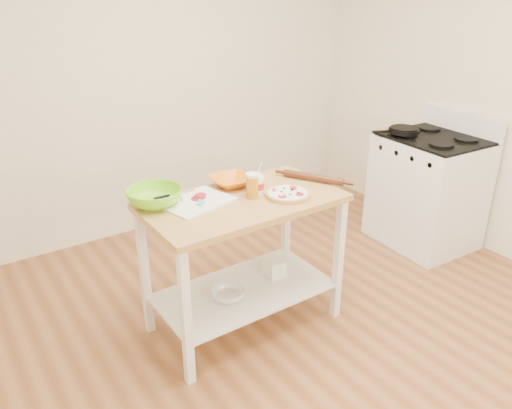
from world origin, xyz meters
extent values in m
cube|color=#975F37|center=(0.00, 0.00, -0.01)|extent=(4.00, 4.50, 0.02)
cube|color=white|center=(0.00, 2.26, 1.35)|extent=(4.00, 0.02, 2.70)
cube|color=tan|center=(-0.27, 0.53, 0.88)|extent=(1.20, 0.65, 0.04)
cube|color=white|center=(-0.27, 0.53, 0.25)|extent=(1.12, 0.59, 0.02)
cube|color=white|center=(-0.82, 0.25, 0.43)|extent=(0.05, 0.05, 0.86)
cube|color=white|center=(-0.82, 0.81, 0.43)|extent=(0.05, 0.05, 0.86)
cube|color=white|center=(0.29, 0.25, 0.43)|extent=(0.05, 0.05, 0.86)
cube|color=white|center=(0.29, 0.81, 0.43)|extent=(0.05, 0.05, 0.86)
cube|color=white|center=(1.66, 0.63, 0.46)|extent=(0.71, 0.82, 0.92)
cube|color=black|center=(1.66, 0.63, 0.93)|extent=(0.67, 0.77, 0.02)
cube|color=white|center=(1.97, 0.62, 1.02)|extent=(0.07, 0.78, 0.18)
cylinder|color=black|center=(1.50, 0.83, 0.98)|extent=(0.25, 0.25, 0.03)
cube|color=black|center=(1.33, 0.91, 0.98)|extent=(0.15, 0.09, 0.02)
cylinder|color=tan|center=(-0.02, 0.41, 0.91)|extent=(0.27, 0.27, 0.02)
cylinder|color=tan|center=(-0.02, 0.41, 0.92)|extent=(0.27, 0.27, 0.01)
cylinder|color=white|center=(-0.02, 0.41, 0.92)|extent=(0.24, 0.24, 0.01)
cylinder|color=#B31526|center=(0.05, 0.45, 0.93)|extent=(0.05, 0.05, 0.01)
cylinder|color=#B31526|center=(-0.06, 0.48, 0.93)|extent=(0.05, 0.05, 0.01)
cylinder|color=#B31526|center=(-0.09, 0.37, 0.93)|extent=(0.05, 0.05, 0.01)
cylinder|color=#B31526|center=(0.02, 0.34, 0.93)|extent=(0.05, 0.05, 0.01)
sphere|color=white|center=(0.02, 0.46, 0.93)|extent=(0.03, 0.03, 0.03)
sphere|color=white|center=(-0.06, 0.47, 0.93)|extent=(0.03, 0.03, 0.03)
sphere|color=white|center=(-0.08, 0.39, 0.93)|extent=(0.03, 0.03, 0.03)
sphere|color=white|center=(-0.02, 0.35, 0.93)|extent=(0.03, 0.03, 0.03)
sphere|color=white|center=(0.04, 0.39, 0.93)|extent=(0.03, 0.03, 0.03)
sphere|color=white|center=(0.01, 0.45, 0.93)|extent=(0.03, 0.03, 0.03)
sphere|color=white|center=(-0.05, 0.46, 0.93)|extent=(0.03, 0.03, 0.03)
plane|color=#154E18|center=(0.02, 0.42, 0.93)|extent=(0.03, 0.03, 0.00)
plane|color=#154E18|center=(0.00, 0.47, 0.93)|extent=(0.03, 0.03, 0.00)
plane|color=#154E18|center=(-0.05, 0.44, 0.93)|extent=(0.03, 0.03, 0.00)
plane|color=#154E18|center=(-0.06, 0.40, 0.93)|extent=(0.03, 0.03, 0.00)
plane|color=#154E18|center=(-0.03, 0.37, 0.93)|extent=(0.03, 0.03, 0.00)
plane|color=#154E18|center=(0.03, 0.36, 0.93)|extent=(0.03, 0.03, 0.00)
plane|color=#154E18|center=(0.03, 0.42, 0.93)|extent=(0.03, 0.03, 0.00)
cube|color=white|center=(-0.52, 0.64, 0.91)|extent=(0.46, 0.39, 0.01)
cube|color=#F4EACC|center=(-0.65, 0.68, 0.92)|extent=(0.03, 0.03, 0.02)
cube|color=#F4EACC|center=(-0.62, 0.68, 0.92)|extent=(0.03, 0.03, 0.02)
cube|color=#F4EACC|center=(-0.59, 0.69, 0.92)|extent=(0.03, 0.03, 0.02)
cube|color=#F4EACC|center=(-0.66, 0.71, 0.92)|extent=(0.03, 0.03, 0.02)
cube|color=#F4EACC|center=(-0.63, 0.72, 0.92)|extent=(0.03, 0.03, 0.02)
cube|color=#F4EACC|center=(-0.59, 0.73, 0.92)|extent=(0.03, 0.03, 0.02)
cylinder|color=#B31526|center=(-0.51, 0.66, 0.92)|extent=(0.07, 0.07, 0.01)
cylinder|color=#B31526|center=(-0.49, 0.66, 0.92)|extent=(0.07, 0.07, 0.01)
cylinder|color=#B31526|center=(-0.48, 0.67, 0.93)|extent=(0.07, 0.07, 0.01)
cube|color=#39C8B0|center=(-0.52, 0.58, 0.92)|extent=(0.07, 0.06, 0.01)
cylinder|color=#39C8B0|center=(-0.48, 0.65, 0.92)|extent=(0.09, 0.07, 0.01)
cube|color=silver|center=(-0.54, 0.80, 0.91)|extent=(0.18, 0.03, 0.00)
cube|color=black|center=(-0.67, 0.79, 0.92)|extent=(0.10, 0.02, 0.01)
imported|color=orange|center=(-0.21, 0.75, 0.93)|extent=(0.27, 0.27, 0.06)
imported|color=#79D51B|center=(-0.73, 0.75, 0.95)|extent=(0.40, 0.40, 0.10)
cylinder|color=#C77415|center=(-0.20, 0.52, 0.97)|extent=(0.07, 0.07, 0.13)
cylinder|color=white|center=(-0.20, 0.52, 1.04)|extent=(0.08, 0.08, 0.02)
cylinder|color=white|center=(-0.15, 0.55, 0.96)|extent=(0.10, 0.10, 0.12)
cylinder|color=red|center=(-0.15, 0.55, 0.96)|extent=(0.10, 0.10, 0.04)
cylinder|color=silver|center=(-0.13, 0.55, 1.05)|extent=(0.01, 0.06, 0.12)
cylinder|color=#502512|center=(0.27, 0.52, 0.92)|extent=(0.24, 0.38, 0.05)
imported|color=silver|center=(-0.40, 0.50, 0.29)|extent=(0.25, 0.25, 0.07)
cube|color=white|center=(-0.01, 0.55, 0.32)|extent=(0.12, 0.12, 0.12)
camera|label=1|loc=(-1.75, -1.78, 2.09)|focal=35.00mm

